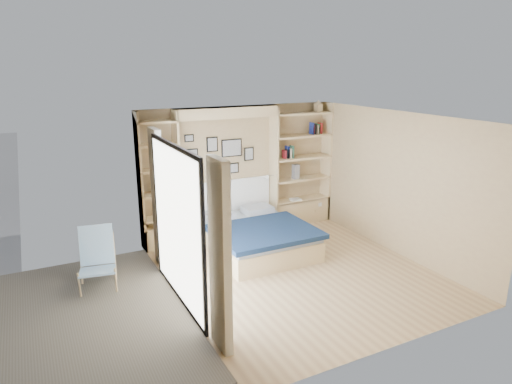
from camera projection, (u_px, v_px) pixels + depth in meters
name	position (u px, v px, depth m)	size (l,w,h in m)	color
ground	(298.00, 272.00, 7.40)	(4.50, 4.50, 0.00)	tan
room_shell	(236.00, 189.00, 8.25)	(4.50, 4.50, 4.50)	tan
bed	(255.00, 236.00, 8.22)	(1.72, 2.17, 1.07)	beige
photo_gallery	(217.00, 154.00, 8.68)	(1.48, 0.02, 0.82)	black
reading_lamps	(230.00, 181.00, 8.69)	(1.92, 0.12, 0.15)	silver
shelf_decor	(291.00, 145.00, 9.19)	(3.54, 0.23, 2.03)	#A22230
deck	(58.00, 328.00, 5.83)	(3.20, 4.00, 0.05)	#665B4B
deck_chair	(97.00, 258.00, 6.89)	(0.66, 0.96, 0.89)	tan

